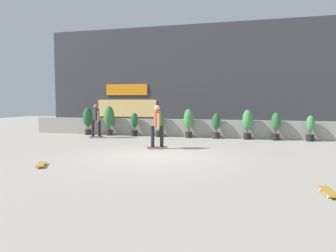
{
  "coord_description": "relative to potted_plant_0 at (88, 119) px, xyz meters",
  "views": [
    {
      "loc": [
        3.04,
        -10.1,
        1.83
      ],
      "look_at": [
        0.0,
        1.5,
        0.9
      ],
      "focal_mm": 33.65,
      "sensor_mm": 36.0,
      "label": 1
    }
  ],
  "objects": [
    {
      "name": "potted_plant_6",
      "position": [
        8.56,
        0.0,
        -0.04
      ],
      "size": [
        0.49,
        0.49,
        1.44
      ],
      "color": "black",
      "rests_on": "ground"
    },
    {
      "name": "potted_plant_3",
      "position": [
        4.12,
        0.0,
        -0.11
      ],
      "size": [
        0.44,
        0.44,
        1.35
      ],
      "color": "black",
      "rests_on": "ground"
    },
    {
      "name": "potted_plant_0",
      "position": [
        0.0,
        0.0,
        0.0
      ],
      "size": [
        0.51,
        0.51,
        1.5
      ],
      "color": "#2D2823",
      "rests_on": "ground"
    },
    {
      "name": "potted_plant_7",
      "position": [
        9.87,
        0.0,
        -0.14
      ],
      "size": [
        0.42,
        0.42,
        1.31
      ],
      "color": "black",
      "rests_on": "ground"
    },
    {
      "name": "potted_plant_1",
      "position": [
        1.28,
        0.0,
        0.06
      ],
      "size": [
        0.56,
        0.56,
        1.6
      ],
      "color": "#2D2823",
      "rests_on": "ground"
    },
    {
      "name": "potted_plant_4",
      "position": [
        5.66,
        0.0,
        -0.03
      ],
      "size": [
        0.49,
        0.49,
        1.46
      ],
      "color": "#2D2823",
      "rests_on": "ground"
    },
    {
      "name": "skater_mid_plaza",
      "position": [
        1.14,
        -1.23,
        0.07
      ],
      "size": [
        0.62,
        0.77,
        1.7
      ],
      "color": "#72338C",
      "rests_on": "ground"
    },
    {
      "name": "skateboard_near_camera",
      "position": [
        10.21,
        -8.96,
        -0.81
      ],
      "size": [
        0.25,
        0.81,
        0.08
      ],
      "color": "#BF8C26",
      "rests_on": "ground"
    },
    {
      "name": "skateboard_aside",
      "position": [
        2.97,
        -8.05,
        -0.81
      ],
      "size": [
        0.57,
        0.8,
        0.08
      ],
      "color": "#BF8C26",
      "rests_on": "ground"
    },
    {
      "name": "planter_wall",
      "position": [
        5.64,
        0.45,
        -0.42
      ],
      "size": [
        18.0,
        0.4,
        0.9
      ],
      "primitive_type": "cube",
      "color": "gray",
      "rests_on": "ground"
    },
    {
      "name": "building_backdrop",
      "position": [
        5.63,
        4.45,
        2.37
      ],
      "size": [
        20.0,
        2.08,
        6.5
      ],
      "color": "#38383D",
      "rests_on": "ground"
    },
    {
      "name": "potted_plant_8",
      "position": [
        11.38,
        0.0,
        -0.24
      ],
      "size": [
        0.37,
        0.37,
        1.2
      ],
      "color": "black",
      "rests_on": "ground"
    },
    {
      "name": "ground_plane",
      "position": [
        5.64,
        -5.55,
        -0.87
      ],
      "size": [
        48.0,
        48.0,
        0.0
      ],
      "primitive_type": "plane",
      "color": "#A8A093"
    },
    {
      "name": "skater_far_right",
      "position": [
        5.2,
        -4.02,
        0.07
      ],
      "size": [
        0.8,
        0.56,
        1.7
      ],
      "color": "maroon",
      "rests_on": "ground"
    },
    {
      "name": "potted_plant_2",
      "position": [
        2.74,
        0.0,
        -0.21
      ],
      "size": [
        0.38,
        0.38,
        1.24
      ],
      "color": "black",
      "rests_on": "ground"
    },
    {
      "name": "potted_plant_5",
      "position": [
        7.06,
        0.0,
        -0.19
      ],
      "size": [
        0.39,
        0.39,
        1.26
      ],
      "color": "#2D2823",
      "rests_on": "ground"
    }
  ]
}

